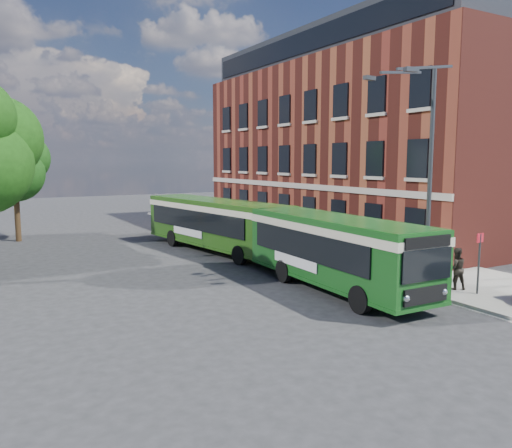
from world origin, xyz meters
TOP-DOWN VIEW (x-y plane):
  - ground at (0.00, 0.00)m, footprint 120.00×120.00m
  - pavement at (7.00, 8.00)m, footprint 6.00×48.00m
  - kerb_line at (3.95, 8.00)m, footprint 0.12×48.00m
  - brick_office at (14.00, 12.00)m, footprint 12.10×26.00m
  - street_lamp at (4.84, -2.00)m, footprint 2.96×2.38m
  - bus_stop_sign at (5.60, -4.20)m, footprint 0.35×0.08m
  - bus_front at (1.50, -0.49)m, footprint 2.87×9.97m
  - bus_rear at (1.04, 9.97)m, footprint 4.16×12.04m
  - pedestrian_a at (4.99, -1.50)m, footprint 0.77×0.68m
  - pedestrian_b at (5.43, -3.31)m, footprint 1.03×0.95m
  - tree_right at (-8.64, 19.67)m, footprint 4.44×4.22m

SIDE VIEW (x-z plane):
  - ground at x=0.00m, z-range 0.00..0.00m
  - kerb_line at x=3.95m, z-range 0.00..0.01m
  - pavement at x=7.00m, z-range 0.00..0.15m
  - pedestrian_b at x=5.43m, z-range 0.15..1.84m
  - pedestrian_a at x=4.99m, z-range 0.15..1.92m
  - bus_stop_sign at x=5.60m, z-range 0.25..2.77m
  - bus_front at x=1.50m, z-range 0.32..3.34m
  - bus_rear at x=1.04m, z-range 0.32..3.34m
  - street_lamp at x=4.84m, z-range 0.29..9.29m
  - tree_right at x=-8.64m, z-range 1.33..8.82m
  - brick_office at x=14.00m, z-range -0.13..14.07m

